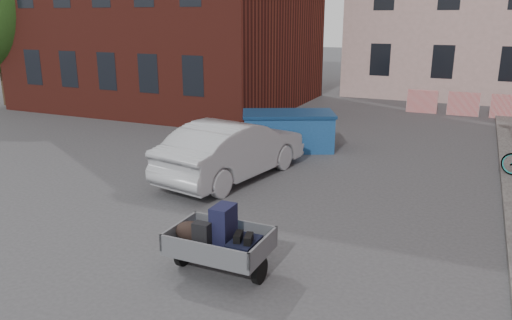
% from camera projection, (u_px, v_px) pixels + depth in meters
% --- Properties ---
extents(ground, '(120.00, 120.00, 0.00)m').
position_uv_depth(ground, '(205.00, 230.00, 10.02)').
color(ground, '#38383A').
rests_on(ground, ground).
extents(far_building, '(6.00, 6.00, 8.00)m').
position_uv_depth(far_building, '(113.00, 18.00, 36.01)').
color(far_building, maroon).
rests_on(far_building, ground).
extents(barriers, '(4.70, 0.18, 1.00)m').
position_uv_depth(barriers, '(463.00, 104.00, 21.40)').
color(barriers, red).
rests_on(barriers, ground).
extents(trailer, '(1.61, 1.81, 1.20)m').
position_uv_depth(trailer, '(219.00, 240.00, 8.17)').
color(trailer, black).
rests_on(trailer, ground).
extents(dumpster, '(3.24, 2.56, 1.21)m').
position_uv_depth(dumpster, '(288.00, 131.00, 15.95)').
color(dumpster, '#1E5190').
rests_on(dumpster, ground).
extents(silver_car, '(2.50, 4.91, 1.54)m').
position_uv_depth(silver_car, '(233.00, 149.00, 13.10)').
color(silver_car, '#A3A5AA').
rests_on(silver_car, ground).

